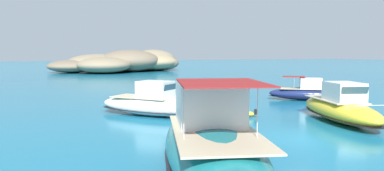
% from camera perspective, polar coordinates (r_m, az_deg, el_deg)
% --- Properties ---
extents(ground_plane, '(400.00, 400.00, 0.00)m').
position_cam_1_polar(ground_plane, '(19.17, 17.48, -8.18)').
color(ground_plane, '#197093').
extents(islet_large, '(25.86, 24.19, 5.32)m').
position_cam_1_polar(islet_large, '(89.77, -8.91, 3.78)').
color(islet_large, '#84755B').
rests_on(islet_large, ground).
extents(islet_small, '(21.35, 22.94, 4.18)m').
position_cam_1_polar(islet_small, '(84.27, -15.44, 3.33)').
color(islet_small, '#84755B').
rests_on(islet_small, ground).
extents(motorboat_white, '(7.28, 7.82, 2.43)m').
position_cam_1_polar(motorboat_white, '(25.10, -6.56, -2.94)').
color(motorboat_white, white).
rests_on(motorboat_white, ground).
extents(motorboat_yellow, '(4.98, 9.01, 2.55)m').
position_cam_1_polar(motorboat_yellow, '(24.64, 22.68, -3.38)').
color(motorboat_yellow, yellow).
rests_on(motorboat_yellow, ground).
extents(motorboat_navy, '(6.89, 5.80, 2.19)m').
position_cam_1_polar(motorboat_navy, '(34.71, 17.99, -1.09)').
color(motorboat_navy, navy).
rests_on(motorboat_navy, ground).
extents(motorboat_teal, '(6.38, 11.63, 3.48)m').
position_cam_1_polar(motorboat_teal, '(13.14, 3.02, -9.14)').
color(motorboat_teal, '#19727A').
rests_on(motorboat_teal, ground).
extents(dinghy_tender, '(2.34, 2.78, 0.58)m').
position_cam_1_polar(dinghy_tender, '(25.06, 7.33, -4.33)').
color(dinghy_tender, yellow).
rests_on(dinghy_tender, ground).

